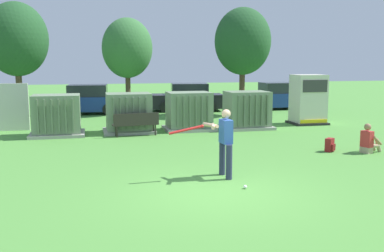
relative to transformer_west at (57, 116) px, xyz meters
name	(u,v)px	position (x,y,z in m)	size (l,w,h in m)	color
ground_plane	(217,192)	(4.02, -8.77, -0.79)	(96.00, 96.00, 0.00)	#51933D
transformer_west	(57,116)	(0.00, 0.00, 0.00)	(2.10, 1.70, 1.62)	#9E9B93
transformer_mid_west	(129,113)	(2.84, 0.15, 0.00)	(2.10, 1.70, 1.62)	#9E9B93
transformer_mid_east	(189,112)	(5.40, 0.21, 0.00)	(2.10, 1.70, 1.62)	#9E9B93
transformer_east	(247,110)	(7.96, 0.06, 0.00)	(2.10, 1.70, 1.62)	#9E9B93
generator_enclosure	(308,100)	(11.22, 0.72, 0.35)	(1.60, 1.40, 2.30)	#262626
park_bench	(136,123)	(3.03, -0.85, -0.25)	(1.83, 0.58, 0.92)	#2D2823
batter	(224,140)	(4.54, -7.55, 0.19)	(1.61, 0.72, 1.74)	#282D4C
sports_ball	(245,187)	(4.72, -8.66, -0.74)	(0.09, 0.09, 0.09)	white
seated_spectator	(369,141)	(9.99, -5.73, -0.41)	(0.79, 0.64, 0.96)	tan
backpack	(330,145)	(8.87, -5.29, -0.57)	(0.38, 0.37, 0.44)	maroon
tree_left	(16,40)	(-2.06, 5.05, 3.16)	(3.01, 3.01, 5.76)	brown
tree_center_left	(127,48)	(3.39, 6.61, 2.82)	(2.75, 2.75, 5.26)	#4C3828
tree_center_right	(243,42)	(9.37, 4.70, 3.16)	(3.01, 3.01, 5.75)	#4C3828
parked_car_left_of_center	(86,100)	(1.10, 7.18, -0.04)	(4.34, 2.22, 1.62)	navy
parked_car_right_of_center	(187,98)	(6.92, 7.31, -0.04)	(4.39, 2.34, 1.62)	black
parked_car_rightmost	(277,97)	(12.45, 6.98, -0.04)	(4.20, 1.92, 1.62)	navy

